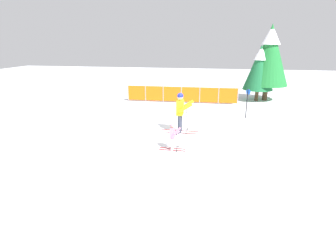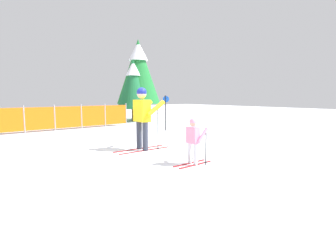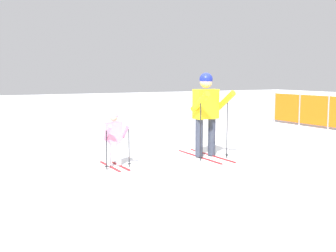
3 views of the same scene
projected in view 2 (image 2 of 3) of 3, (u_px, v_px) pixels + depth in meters
ground_plane at (136, 152)px, 7.22m from camera, size 60.00×60.00×0.00m
skier_adult at (143, 113)px, 7.39m from camera, size 1.68×0.74×1.77m
skier_child at (193, 138)px, 5.85m from camera, size 0.99×0.52×1.05m
safety_fence at (55, 118)px, 11.55m from camera, size 7.32×0.17×1.15m
conifer_far at (133, 83)px, 15.65m from camera, size 1.99×1.99×3.69m
conifer_near at (138, 71)px, 16.21m from camera, size 2.69×2.69×4.99m
trail_marker at (165, 109)px, 11.58m from camera, size 0.20×0.22×1.55m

